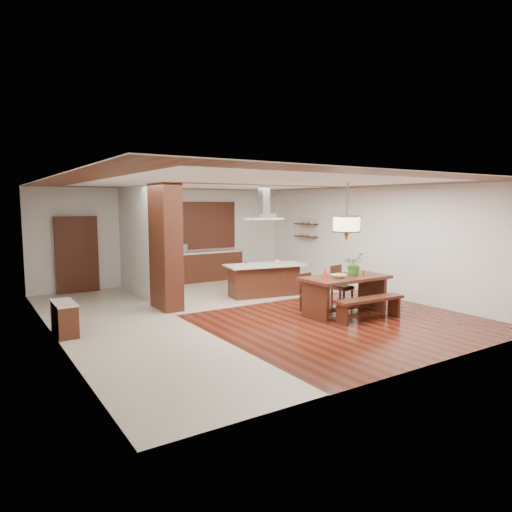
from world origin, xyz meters
TOP-DOWN VIEW (x-y plane):
  - room_shell at (0.00, 0.00)m, footprint 9.00×9.04m
  - tile_hallway at (-2.75, 0.00)m, footprint 2.50×9.00m
  - tile_kitchen at (1.25, 2.50)m, footprint 5.50×4.00m
  - soffit_band at (0.00, 0.00)m, footprint 8.00×9.00m
  - partition_pier at (-1.40, 1.20)m, footprint 0.45×1.00m
  - partition_stub at (-1.40, 3.30)m, footprint 0.18×2.40m
  - hallway_console at (-3.81, 0.20)m, footprint 0.37×0.88m
  - hallway_doorway at (-2.70, 4.40)m, footprint 1.10×0.20m
  - rear_counter at (1.00, 4.20)m, footprint 2.60×0.62m
  - kitchen_window at (1.00, 4.46)m, footprint 2.60×0.08m
  - shelf_lower at (3.87, 2.60)m, footprint 0.26×0.90m
  - shelf_upper at (3.87, 2.60)m, footprint 0.26×0.90m
  - dining_table at (1.79, -1.36)m, footprint 2.00×1.01m
  - dining_bench at (1.80, -2.08)m, footprint 1.70×0.44m
  - dining_chair_left at (1.29, -0.75)m, footprint 0.41×0.41m
  - dining_chair_right at (2.29, -0.74)m, footprint 0.50×0.50m
  - pendant_lantern at (1.79, -1.36)m, footprint 0.64×0.64m
  - foliage_plant at (2.07, -1.32)m, footprint 0.57×0.53m
  - fruit_bowl at (1.51, -1.43)m, footprint 0.32×0.32m
  - napkin_cone at (1.27, -1.26)m, footprint 0.16×0.16m
  - gold_ornament at (2.30, -1.44)m, footprint 0.08×0.08m
  - kitchen_island at (1.34, 1.21)m, footprint 2.19×1.25m
  - range_hood at (1.34, 1.22)m, footprint 0.90×0.55m
  - island_cup at (1.72, 1.15)m, footprint 0.14×0.14m
  - microwave at (0.20, 4.23)m, footprint 0.52×0.37m

SIDE VIEW (x-z plane):
  - tile_hallway at x=-2.75m, z-range 0.00..0.01m
  - tile_kitchen at x=1.25m, z-range 0.00..0.01m
  - dining_bench at x=1.80m, z-range 0.00..0.47m
  - hallway_console at x=-3.81m, z-range 0.00..0.63m
  - dining_chair_left at x=1.29m, z-range 0.00..0.85m
  - kitchen_island at x=1.34m, z-range 0.01..0.87m
  - rear_counter at x=1.00m, z-range 0.00..0.95m
  - dining_chair_right at x=2.29m, z-range 0.00..0.96m
  - dining_table at x=1.79m, z-range 0.20..1.03m
  - fruit_bowl at x=1.51m, z-range 0.83..0.91m
  - gold_ornament at x=2.30m, z-range 0.83..0.94m
  - island_cup at x=1.72m, z-range 0.85..0.95m
  - napkin_cone at x=1.27m, z-range 0.83..1.06m
  - hallway_doorway at x=-2.70m, z-range 0.00..2.10m
  - foliage_plant at x=2.07m, z-range 0.83..1.34m
  - microwave at x=0.20m, z-range 0.95..1.22m
  - shelf_lower at x=3.87m, z-range 1.38..1.42m
  - partition_pier at x=-1.40m, z-range 0.00..2.90m
  - partition_stub at x=-1.40m, z-range 0.00..2.90m
  - kitchen_window at x=1.00m, z-range 1.00..2.50m
  - shelf_upper at x=3.87m, z-range 1.78..1.82m
  - room_shell at x=0.00m, z-range 0.60..3.52m
  - pendant_lantern at x=1.79m, z-range 1.59..2.90m
  - range_hood at x=1.34m, z-range 2.03..2.90m
  - soffit_band at x=0.00m, z-range 2.88..2.89m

